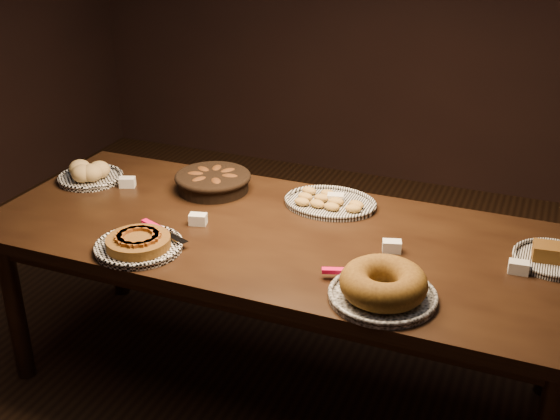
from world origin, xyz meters
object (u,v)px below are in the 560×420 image
at_px(madeleine_platter, 329,202).
at_px(bundt_cake_plate, 383,286).
at_px(buffet_table, 280,248).
at_px(apple_tart_plate, 139,244).

distance_m(madeleine_platter, bundt_cake_plate, 0.75).
relative_size(buffet_table, bundt_cake_plate, 5.67).
xyz_separation_m(buffet_table, apple_tart_plate, (-0.44, -0.34, 0.10)).
relative_size(buffet_table, apple_tart_plate, 6.94).
bearing_deg(buffet_table, apple_tart_plate, -142.41).
height_order(buffet_table, apple_tart_plate, apple_tart_plate).
relative_size(apple_tart_plate, madeleine_platter, 0.87).
xyz_separation_m(apple_tart_plate, bundt_cake_plate, (0.94, 0.01, 0.03)).
bearing_deg(apple_tart_plate, bundt_cake_plate, 7.01).
bearing_deg(apple_tart_plate, buffet_table, 43.92).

